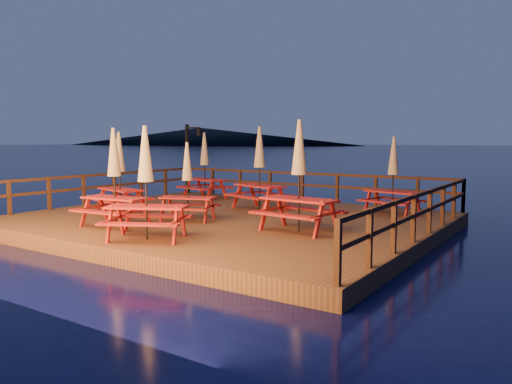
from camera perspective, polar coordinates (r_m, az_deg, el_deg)
ground at (r=15.33m, az=-3.37°, el=-4.29°), size 500.00×500.00×0.00m
deck at (r=15.29m, az=-3.37°, el=-3.55°), size 12.00×10.00×0.40m
deck_piles at (r=15.39m, az=-3.36°, el=-5.39°), size 11.44×9.44×1.40m
railing at (r=16.61m, az=0.29°, el=0.57°), size 11.80×9.75×1.10m
lamp_post at (r=22.02m, az=-7.54°, el=4.54°), size 0.85×0.18×3.00m
headland_left at (r=263.46m, az=-6.45°, el=6.35°), size 180.00×84.00×9.00m
picnic_table_0 at (r=12.65m, az=4.94°, el=2.07°), size 2.14×1.82×2.84m
picnic_table_1 at (r=19.84m, az=-5.89°, el=3.14°), size 2.14×1.90×2.61m
picnic_table_2 at (r=16.16m, az=15.40°, el=1.99°), size 1.96×1.73×2.44m
picnic_table_3 at (r=11.86m, az=-12.47°, el=1.24°), size 2.35×2.21×2.66m
picnic_table_4 at (r=13.90m, az=-15.87°, el=1.82°), size 1.99×1.69×2.65m
picnic_table_5 at (r=16.61m, az=0.41°, el=2.89°), size 2.35×2.13×2.76m
picnic_table_6 at (r=16.48m, az=-15.31°, el=2.32°), size 2.11×1.88×2.58m
picnic_table_7 at (r=14.54m, az=-7.85°, el=1.38°), size 1.94×1.77×2.27m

